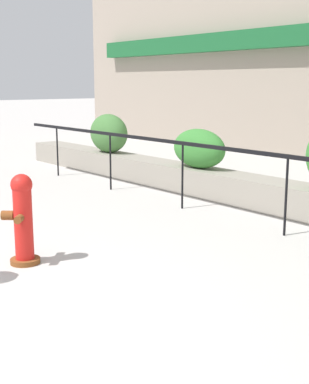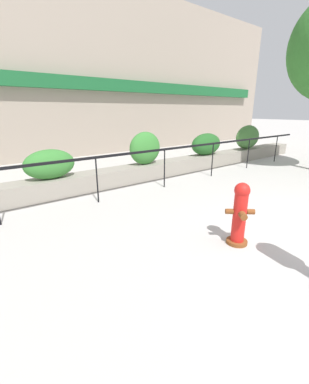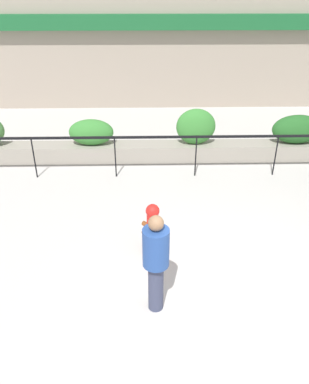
{
  "view_description": "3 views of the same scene",
  "coord_description": "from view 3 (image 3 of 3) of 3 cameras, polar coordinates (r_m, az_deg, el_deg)",
  "views": [
    {
      "loc": [
        4.46,
        -1.11,
        2.11
      ],
      "look_at": [
        -0.91,
        3.28,
        0.69
      ],
      "focal_mm": 50.0,
      "sensor_mm": 36.0,
      "label": 1
    },
    {
      "loc": [
        -4.76,
        -0.68,
        2.19
      ],
      "look_at": [
        -1.87,
        2.99,
        0.69
      ],
      "focal_mm": 24.0,
      "sensor_mm": 36.0,
      "label": 2
    },
    {
      "loc": [
        -1.32,
        -4.26,
        4.53
      ],
      "look_at": [
        -1.14,
        3.11,
        0.48
      ],
      "focal_mm": 35.0,
      "sensor_mm": 36.0,
      "label": 3
    }
  ],
  "objects": [
    {
      "name": "hedge_bush_2",
      "position": [
        10.94,
        6.32,
        9.88
      ],
      "size": [
        1.13,
        0.57,
        1.04
      ],
      "primitive_type": "ellipsoid",
      "color": "#387F33",
      "rests_on": "planter_wall_low"
    },
    {
      "name": "hedge_bush_1",
      "position": [
        11.01,
        -9.62,
        8.97
      ],
      "size": [
        1.28,
        0.6,
        0.75
      ],
      "primitive_type": "ellipsoid",
      "color": "#387F33",
      "rests_on": "planter_wall_low"
    },
    {
      "name": "ground_plane",
      "position": [
        6.36,
        11.58,
        -17.44
      ],
      "size": [
        120.0,
        120.0,
        0.0
      ],
      "primitive_type": "plane",
      "color": "#BCB7B2"
    },
    {
      "name": "pedestrian",
      "position": [
        5.65,
        0.21,
        -10.1
      ],
      "size": [
        0.44,
        0.44,
        1.73
      ],
      "color": "#383D56",
      "rests_on": "ground"
    },
    {
      "name": "fire_hydrant",
      "position": [
        7.04,
        -0.31,
        -5.69
      ],
      "size": [
        0.5,
        0.5,
        1.08
      ],
      "color": "brown",
      "rests_on": "ground"
    },
    {
      "name": "building_facade",
      "position": [
        16.31,
        3.67,
        26.81
      ],
      "size": [
        30.0,
        1.36,
        8.0
      ],
      "color": "gray",
      "rests_on": "ground"
    },
    {
      "name": "hedge_bush_3",
      "position": [
        11.73,
        20.93,
        8.93
      ],
      "size": [
        1.47,
        0.69,
        0.84
      ],
      "primitive_type": "ellipsoid",
      "color": "#235B23",
      "rests_on": "planter_wall_low"
    },
    {
      "name": "planter_wall_low",
      "position": [
        11.2,
        5.54,
        6.16
      ],
      "size": [
        18.0,
        0.7,
        0.5
      ],
      "primitive_type": "cube",
      "color": "gray",
      "rests_on": "ground"
    },
    {
      "name": "fence_railing_segment",
      "position": [
        9.9,
        6.44,
        7.8
      ],
      "size": [
        15.0,
        0.05,
        1.15
      ],
      "color": "black",
      "rests_on": "ground"
    }
  ]
}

